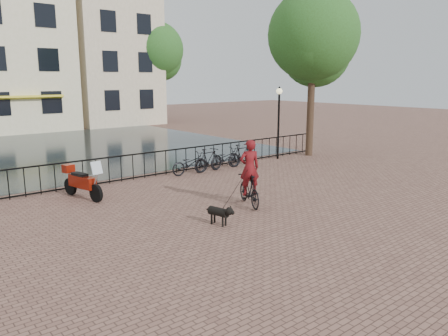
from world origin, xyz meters
TOP-DOWN VIEW (x-y plane):
  - ground at (0.00, 0.00)m, footprint 100.00×100.00m
  - canal_water at (0.00, 17.30)m, footprint 20.00×20.00m
  - railing at (0.00, 8.00)m, footprint 20.00×0.05m
  - canal_house_mid at (0.50, 30.00)m, footprint 8.00×9.50m
  - canal_house_right at (8.50, 30.00)m, footprint 7.00×9.00m
  - tree_near_right at (9.20, 7.30)m, footprint 4.48×4.48m
  - tree_far_right at (12.00, 27.00)m, footprint 4.76×4.76m
  - lamp_post at (7.20, 7.60)m, footprint 0.30×0.30m
  - cyclist at (0.62, 2.52)m, footprint 1.15×1.83m
  - dog at (-1.26, 1.69)m, footprint 0.46×0.90m
  - motorcycle at (-3.07, 6.61)m, footprint 0.84×1.97m
  - parked_bike_0 at (1.80, 7.40)m, footprint 1.74×0.66m
  - parked_bike_1 at (2.75, 7.40)m, footprint 1.71×0.71m
  - parked_bike_2 at (3.70, 7.40)m, footprint 1.73×0.65m
  - parked_bike_3 at (4.65, 7.40)m, footprint 1.68×0.53m

SIDE VIEW (x-z plane):
  - ground at x=0.00m, z-range 0.00..0.00m
  - canal_water at x=0.00m, z-range 0.00..0.00m
  - dog at x=-1.26m, z-range 0.00..0.58m
  - parked_bike_0 at x=1.80m, z-range 0.00..0.90m
  - parked_bike_2 at x=3.70m, z-range 0.00..0.90m
  - parked_bike_1 at x=2.75m, z-range 0.00..1.00m
  - parked_bike_3 at x=4.65m, z-range 0.00..1.00m
  - railing at x=0.00m, z-range -0.01..1.02m
  - motorcycle at x=-3.07m, z-range 0.00..1.37m
  - cyclist at x=0.62m, z-range -0.29..2.13m
  - lamp_post at x=7.20m, z-range 0.65..4.10m
  - canal_house_mid at x=0.50m, z-range 0.00..11.80m
  - tree_near_right at x=9.20m, z-range 1.85..10.09m
  - tree_far_right at x=12.00m, z-range 1.97..10.73m
  - canal_house_right at x=8.50m, z-range 0.00..13.30m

